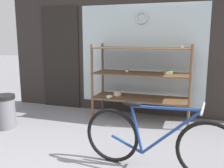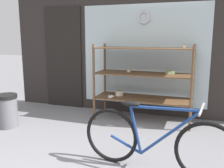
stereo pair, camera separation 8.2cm
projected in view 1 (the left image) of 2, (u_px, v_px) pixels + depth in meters
name	position (u px, v px, depth m)	size (l,w,h in m)	color
storefront_facade	(130.00, 16.00, 4.73)	(5.21, 0.13, 3.90)	#2D2826
display_case	(141.00, 76.00, 4.43)	(1.71, 0.60, 1.37)	brown
bicycle	(156.00, 141.00, 2.78)	(1.75, 0.46, 0.80)	black
trash_bin	(5.00, 110.00, 4.12)	(0.35, 0.35, 0.56)	slate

